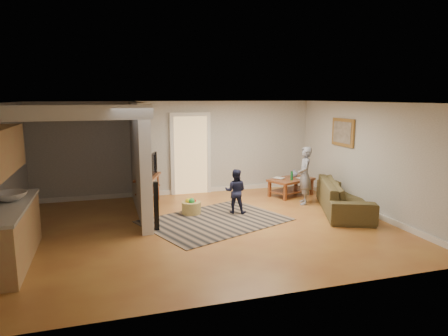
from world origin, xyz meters
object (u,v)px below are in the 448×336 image
Objects in this scene: sofa at (343,211)px; toddler at (235,213)px; speaker_right at (149,191)px; speaker_left at (156,206)px; toy_basket at (191,207)px; coffee_table at (291,182)px; tv_console at (148,179)px; child at (304,204)px.

toddler is (-2.43, 0.60, 0.00)m from sofa.
speaker_left is at bearing -91.11° from speaker_right.
toddler is at bearing -11.58° from toy_basket.
coffee_table is 1.11× the size of tv_console.
speaker_right is 2.03m from toddler.
speaker_right is at bearing 97.18° from sofa.
tv_console is at bearing 128.56° from toy_basket.
child is at bearing 55.71° from sofa.
speaker_right is (-3.81, -0.52, 0.14)m from coffee_table.
speaker_left is 1.28m from speaker_right.
toy_basket is 0.30× the size of child.
toy_basket is (-2.92, -0.92, -0.20)m from coffee_table.
sofa is at bearing -4.85° from tv_console.
speaker_right is at bearing -73.63° from child.
sofa is 1.95× the size of tv_console.
coffee_table is at bearing 17.49° from toy_basket.
toy_basket is (-3.41, 0.80, 0.16)m from sofa.
speaker_right is at bearing 155.83° from toy_basket.
child reaches higher than sofa.
coffee_table is 3.15× the size of toy_basket.
speaker_right is at bearing 97.18° from speaker_left.
child is at bearing -6.28° from speaker_right.
sofa is 4.33m from speaker_left.
sofa is at bearing -74.18° from coffee_table.
tv_console is at bearing 178.18° from coffee_table.
toy_basket is (0.83, -1.04, -0.50)m from tv_console.
coffee_table is 3.07m from toy_basket.
toy_basket is at bearing -32.82° from tv_console.
tv_console is (-3.75, 0.12, 0.30)m from coffee_table.
tv_console is 1.42m from toy_basket.
speaker_right reaches higher than tv_console.
tv_console is at bearing 89.30° from sofa.
child is (3.74, -0.34, -0.50)m from speaker_right.
speaker_left is 0.69× the size of child.
child is (3.68, -0.98, -0.66)m from tv_console.
toy_basket is (0.89, -0.40, -0.34)m from speaker_right.
speaker_left is at bearing -73.16° from tv_console.
tv_console reaches higher than toy_basket.
coffee_table reaches higher than sofa.
tv_console is 1.93m from speaker_left.
speaker_right is (0.00, 1.28, 0.01)m from speaker_left.
coffee_table is at bearing 6.68° from speaker_right.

